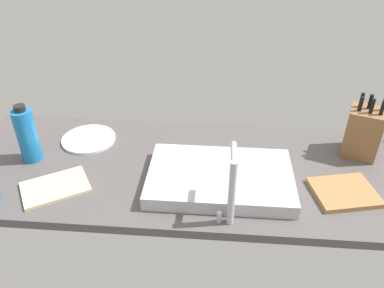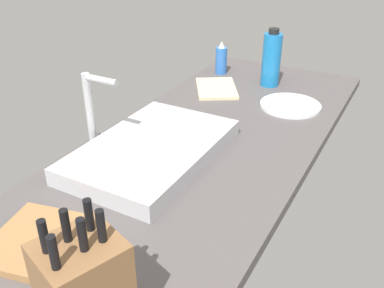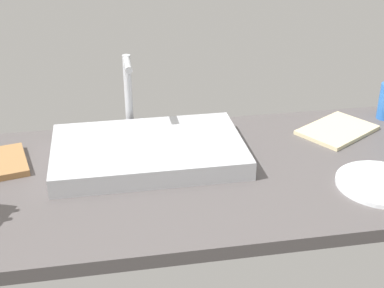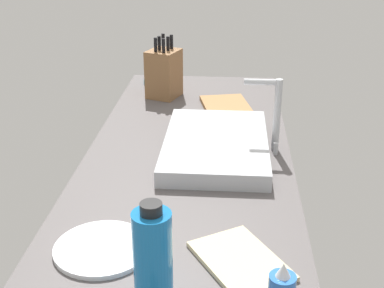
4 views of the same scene
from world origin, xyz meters
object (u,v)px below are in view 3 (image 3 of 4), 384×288
(sink_basin, at_px, (148,151))
(dish_towel, at_px, (337,130))
(faucet, at_px, (129,89))
(dinner_plate, at_px, (381,184))

(sink_basin, bearing_deg, dish_towel, 7.34)
(faucet, bearing_deg, dish_towel, -9.54)
(dish_towel, bearing_deg, faucet, 170.46)
(dinner_plate, xyz_separation_m, dish_towel, (0.02, 0.32, 0.00))
(sink_basin, xyz_separation_m, faucet, (-0.03, 0.18, 0.12))
(dinner_plate, bearing_deg, faucet, 144.67)
(faucet, height_order, dish_towel, faucet)
(sink_basin, bearing_deg, dinner_plate, -23.37)
(faucet, relative_size, dinner_plate, 1.07)
(dish_towel, bearing_deg, sink_basin, -172.66)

